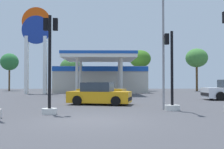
{
  "coord_description": "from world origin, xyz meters",
  "views": [
    {
      "loc": [
        0.61,
        -10.11,
        1.49
      ],
      "look_at": [
        1.07,
        10.68,
        2.05
      ],
      "focal_mm": 42.16,
      "sensor_mm": 36.0,
      "label": 1
    }
  ],
  "objects_px": {
    "station_pole_sign": "(36,40)",
    "car_1": "(99,95)",
    "tree_1": "(71,67)",
    "tree_3": "(197,58)",
    "tree_2": "(140,59)",
    "traffic_signal_2": "(50,74)",
    "car_0": "(101,91)",
    "traffic_signal_3": "(171,89)",
    "corner_streetlamp": "(164,39)",
    "tree_0": "(9,62)"
  },
  "relations": [
    {
      "from": "tree_0",
      "to": "tree_2",
      "type": "height_order",
      "value": "tree_2"
    },
    {
      "from": "station_pole_sign",
      "to": "car_0",
      "type": "distance_m",
      "value": 13.95
    },
    {
      "from": "traffic_signal_2",
      "to": "tree_1",
      "type": "xyz_separation_m",
      "value": [
        -2.94,
        29.66,
        1.97
      ]
    },
    {
      "from": "car_0",
      "to": "tree_3",
      "type": "bearing_deg",
      "value": 51.19
    },
    {
      "from": "tree_2",
      "to": "station_pole_sign",
      "type": "bearing_deg",
      "value": -144.82
    },
    {
      "from": "traffic_signal_3",
      "to": "tree_0",
      "type": "relative_size",
      "value": 0.67
    },
    {
      "from": "tree_2",
      "to": "corner_streetlamp",
      "type": "bearing_deg",
      "value": -94.86
    },
    {
      "from": "car_1",
      "to": "tree_0",
      "type": "xyz_separation_m",
      "value": [
        -15.43,
        26.33,
        4.05
      ]
    },
    {
      "from": "car_1",
      "to": "traffic_signal_3",
      "type": "distance_m",
      "value": 5.22
    },
    {
      "from": "traffic_signal_2",
      "to": "tree_0",
      "type": "bearing_deg",
      "value": 113.04
    },
    {
      "from": "station_pole_sign",
      "to": "tree_1",
      "type": "relative_size",
      "value": 2.02
    },
    {
      "from": "station_pole_sign",
      "to": "tree_0",
      "type": "relative_size",
      "value": 1.73
    },
    {
      "from": "car_0",
      "to": "tree_3",
      "type": "relative_size",
      "value": 0.65
    },
    {
      "from": "car_1",
      "to": "tree_0",
      "type": "distance_m",
      "value": 30.78
    },
    {
      "from": "car_0",
      "to": "traffic_signal_2",
      "type": "xyz_separation_m",
      "value": [
        -2.18,
        -10.46,
        1.17
      ]
    },
    {
      "from": "tree_1",
      "to": "car_0",
      "type": "bearing_deg",
      "value": -75.08
    },
    {
      "from": "car_0",
      "to": "tree_2",
      "type": "bearing_deg",
      "value": 73.25
    },
    {
      "from": "car_0",
      "to": "tree_2",
      "type": "xyz_separation_m",
      "value": [
        5.88,
        19.52,
        4.47
      ]
    },
    {
      "from": "car_1",
      "to": "traffic_signal_3",
      "type": "relative_size",
      "value": 1.04
    },
    {
      "from": "tree_0",
      "to": "corner_streetlamp",
      "type": "distance_m",
      "value": 35.25
    },
    {
      "from": "car_1",
      "to": "traffic_signal_3",
      "type": "height_order",
      "value": "traffic_signal_3"
    },
    {
      "from": "car_0",
      "to": "car_1",
      "type": "relative_size",
      "value": 1.01
    },
    {
      "from": "traffic_signal_3",
      "to": "tree_0",
      "type": "xyz_separation_m",
      "value": [
        -19.25,
        29.86,
        3.58
      ]
    },
    {
      "from": "car_1",
      "to": "tree_2",
      "type": "bearing_deg",
      "value": 76.74
    },
    {
      "from": "tree_0",
      "to": "tree_2",
      "type": "xyz_separation_m",
      "value": [
        21.34,
        -1.25,
        0.42
      ]
    },
    {
      "from": "car_0",
      "to": "car_1",
      "type": "height_order",
      "value": "car_0"
    },
    {
      "from": "car_1",
      "to": "tree_3",
      "type": "xyz_separation_m",
      "value": [
        14.61,
        23.68,
        4.51
      ]
    },
    {
      "from": "station_pole_sign",
      "to": "traffic_signal_2",
      "type": "xyz_separation_m",
      "value": [
        6.0,
        -20.07,
        -4.77
      ]
    },
    {
      "from": "tree_3",
      "to": "car_0",
      "type": "bearing_deg",
      "value": -128.81
    },
    {
      "from": "station_pole_sign",
      "to": "car_1",
      "type": "bearing_deg",
      "value": -61.75
    },
    {
      "from": "tree_2",
      "to": "tree_0",
      "type": "bearing_deg",
      "value": 176.64
    },
    {
      "from": "tree_2",
      "to": "corner_streetlamp",
      "type": "height_order",
      "value": "tree_2"
    },
    {
      "from": "tree_1",
      "to": "corner_streetlamp",
      "type": "relative_size",
      "value": 0.87
    },
    {
      "from": "tree_3",
      "to": "car_1",
      "type": "bearing_deg",
      "value": -121.68
    },
    {
      "from": "tree_1",
      "to": "traffic_signal_3",
      "type": "bearing_deg",
      "value": -72.53
    },
    {
      "from": "car_0",
      "to": "car_1",
      "type": "distance_m",
      "value": 5.56
    },
    {
      "from": "car_1",
      "to": "tree_2",
      "type": "distance_m",
      "value": 26.15
    },
    {
      "from": "car_1",
      "to": "corner_streetlamp",
      "type": "bearing_deg",
      "value": -44.23
    },
    {
      "from": "traffic_signal_3",
      "to": "tree_1",
      "type": "distance_m",
      "value": 29.77
    },
    {
      "from": "station_pole_sign",
      "to": "tree_3",
      "type": "xyz_separation_m",
      "value": [
        22.76,
        8.51,
        -1.43
      ]
    },
    {
      "from": "traffic_signal_2",
      "to": "station_pole_sign",
      "type": "bearing_deg",
      "value": 106.65
    },
    {
      "from": "tree_2",
      "to": "tree_3",
      "type": "bearing_deg",
      "value": -9.11
    },
    {
      "from": "traffic_signal_2",
      "to": "tree_2",
      "type": "height_order",
      "value": "tree_2"
    },
    {
      "from": "tree_1",
      "to": "tree_3",
      "type": "xyz_separation_m",
      "value": [
        19.69,
        -1.08,
        1.38
      ]
    },
    {
      "from": "tree_2",
      "to": "tree_1",
      "type": "bearing_deg",
      "value": -178.34
    },
    {
      "from": "tree_0",
      "to": "corner_streetlamp",
      "type": "relative_size",
      "value": 1.01
    },
    {
      "from": "tree_0",
      "to": "corner_streetlamp",
      "type": "bearing_deg",
      "value": -57.52
    },
    {
      "from": "traffic_signal_2",
      "to": "tree_1",
      "type": "distance_m",
      "value": 29.87
    },
    {
      "from": "car_0",
      "to": "traffic_signal_2",
      "type": "distance_m",
      "value": 10.75
    },
    {
      "from": "tree_2",
      "to": "car_0",
      "type": "bearing_deg",
      "value": -106.75
    }
  ]
}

